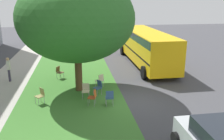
% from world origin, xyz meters
% --- Properties ---
extents(ground, '(80.00, 80.00, 0.00)m').
position_xyz_m(ground, '(0.00, 0.00, 0.00)').
color(ground, '#424247').
extents(grass_verge, '(48.00, 6.00, 0.01)m').
position_xyz_m(grass_verge, '(0.00, 3.20, 0.00)').
color(grass_verge, '#3D752D').
rests_on(grass_verge, ground).
extents(street_tree, '(6.82, 6.82, 6.93)m').
position_xyz_m(street_tree, '(2.16, 2.72, 4.40)').
color(street_tree, brown).
rests_on(street_tree, ground).
extents(chair_0, '(0.52, 0.52, 0.88)m').
position_xyz_m(chair_0, '(-0.23, 2.02, 0.52)').
color(chair_0, '#C64C1E').
rests_on(chair_0, ground).
extents(chair_1, '(0.57, 0.58, 0.88)m').
position_xyz_m(chair_1, '(4.71, 4.07, 0.52)').
color(chair_1, brown).
rests_on(chair_1, ground).
extents(chair_2, '(0.47, 0.47, 0.88)m').
position_xyz_m(chair_2, '(0.78, 2.36, 0.52)').
color(chair_2, beige).
rests_on(chair_2, ground).
extents(chair_3, '(0.59, 0.58, 0.88)m').
position_xyz_m(chair_3, '(2.43, 1.37, 0.52)').
color(chair_3, beige).
rests_on(chair_3, ground).
extents(chair_4, '(0.58, 0.58, 0.88)m').
position_xyz_m(chair_4, '(1.22, 1.60, 0.52)').
color(chair_4, '#335184').
rests_on(chair_4, ground).
extents(chair_5, '(0.42, 0.42, 0.88)m').
position_xyz_m(chair_5, '(-0.45, 1.17, 0.52)').
color(chair_5, '#335184').
rests_on(chair_5, ground).
extents(chair_6, '(0.58, 0.58, 0.88)m').
position_xyz_m(chair_6, '(0.41, 4.83, 0.52)').
color(chair_6, olive).
rests_on(chair_6, ground).
extents(school_bus, '(10.40, 2.80, 2.88)m').
position_xyz_m(school_bus, '(7.63, -3.16, 1.76)').
color(school_bus, yellow).
rests_on(school_bus, ground).
extents(pedestrian_0, '(0.38, 0.25, 1.69)m').
position_xyz_m(pedestrian_0, '(4.63, 7.47, 0.93)').
color(pedestrian_0, '#3F3851').
rests_on(pedestrian_0, ground).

